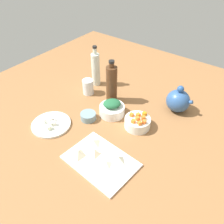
{
  "coord_description": "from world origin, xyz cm",
  "views": [
    {
      "loc": [
        58.44,
        -77.39,
        87.61
      ],
      "look_at": [
        0.0,
        0.0,
        8.0
      ],
      "focal_mm": 37.46,
      "sensor_mm": 36.0,
      "label": 1
    }
  ],
  "objects": [
    {
      "name": "tofu_cube_0",
      "position": [
        -20.66,
        -23.47,
        5.3
      ],
      "size": [
        3.09,
        3.09,
        2.2
      ],
      "primitive_type": "cube",
      "rotation": [
        0.0,
        0.0,
        0.67
      ],
      "color": "silver",
      "rests_on": "plate_tofu"
    },
    {
      "name": "carrot_cube_7",
      "position": [
        18.64,
        2.26,
        9.37
      ],
      "size": [
        2.01,
        2.01,
        1.8
      ],
      "primitive_type": "cube",
      "rotation": [
        0.0,
        0.0,
        1.69
      ],
      "color": "orange",
      "rests_on": "bowl_carrots"
    },
    {
      "name": "bowl_greens",
      "position": [
        -2.66,
        3.5,
        5.76
      ],
      "size": [
        14.09,
        14.09,
        5.51
      ],
      "primitive_type": "cylinder",
      "color": "white",
      "rests_on": "tabletop"
    },
    {
      "name": "carrot_cube_0",
      "position": [
        10.51,
        3.01,
        9.37
      ],
      "size": [
        1.91,
        1.91,
        1.8
      ],
      "primitive_type": "cube",
      "rotation": [
        0.0,
        0.0,
        1.63
      ],
      "color": "orange",
      "rests_on": "bowl_carrots"
    },
    {
      "name": "dumpling_2",
      "position": [
        9.21,
        -25.42,
        5.34
      ],
      "size": [
        6.51,
        6.54,
        2.67
      ],
      "primitive_type": "pyramid",
      "rotation": [
        0.0,
        0.0,
        2.29
      ],
      "color": "beige",
      "rests_on": "cutting_board"
    },
    {
      "name": "bowl_carrots",
      "position": [
        14.24,
        3.23,
        5.74
      ],
      "size": [
        13.6,
        13.6,
        5.47
      ],
      "primitive_type": "cylinder",
      "color": "white",
      "rests_on": "tabletop"
    },
    {
      "name": "carrot_cube_6",
      "position": [
        16.69,
        4.72,
        9.37
      ],
      "size": [
        2.55,
        2.55,
        1.8
      ],
      "primitive_type": "cube",
      "rotation": [
        0.0,
        0.0,
        2.35
      ],
      "color": "orange",
      "rests_on": "bowl_carrots"
    },
    {
      "name": "dumpling_4",
      "position": [
        20.39,
        -22.21,
        5.56
      ],
      "size": [
        5.9,
        5.41,
        3.12
      ],
      "primitive_type": "pyramid",
      "rotation": [
        0.0,
        0.0,
        3.06
      ],
      "color": "beige",
      "rests_on": "cutting_board"
    },
    {
      "name": "bottle_0",
      "position": [
        -29.96,
        22.37,
        14.33
      ],
      "size": [
        5.41,
        5.41,
        26.57
      ],
      "color": "silver",
      "rests_on": "tabletop"
    },
    {
      "name": "chopped_greens_mound",
      "position": [
        -2.66,
        3.5,
        10.36
      ],
      "size": [
        12.69,
        12.73,
        3.7
      ],
      "primitive_type": "ellipsoid",
      "rotation": [
        0.0,
        0.0,
        0.81
      ],
      "color": "#226039",
      "rests_on": "bowl_greens"
    },
    {
      "name": "tofu_cube_2",
      "position": [
        -20.28,
        -26.98,
        5.3
      ],
      "size": [
        2.82,
        2.82,
        2.2
      ],
      "primitive_type": "cube",
      "rotation": [
        0.0,
        0.0,
        2.79
      ],
      "color": "#ECF3CA",
      "rests_on": "plate_tofu"
    },
    {
      "name": "tofu_cube_1",
      "position": [
        -26.42,
        -25.41,
        5.3
      ],
      "size": [
        2.81,
        2.81,
        2.2
      ],
      "primitive_type": "cube",
      "rotation": [
        0.0,
        0.0,
        0.34
      ],
      "color": "white",
      "rests_on": "plate_tofu"
    },
    {
      "name": "carrot_cube_3",
      "position": [
        17.38,
        -0.44,
        9.37
      ],
      "size": [
        2.47,
        2.47,
        1.8
      ],
      "primitive_type": "cube",
      "rotation": [
        0.0,
        0.0,
        2.6
      ],
      "color": "orange",
      "rests_on": "bowl_carrots"
    },
    {
      "name": "dumpling_3",
      "position": [
        17.05,
        -26.98,
        5.04
      ],
      "size": [
        6.7,
        6.85,
        2.08
      ],
      "primitive_type": "pyramid",
      "rotation": [
        0.0,
        0.0,
        4.21
      ],
      "color": "beige",
      "rests_on": "cutting_board"
    },
    {
      "name": "carrot_cube_2",
      "position": [
        14.58,
        2.38,
        9.37
      ],
      "size": [
        2.44,
        2.44,
        1.8
      ],
      "primitive_type": "cube",
      "rotation": [
        0.0,
        0.0,
        1.07
      ],
      "color": "orange",
      "rests_on": "bowl_carrots"
    },
    {
      "name": "dumpling_1",
      "position": [
        4.51,
        -20.77,
        5.06
      ],
      "size": [
        7.27,
        7.17,
        2.13
      ],
      "primitive_type": "pyramid",
      "rotation": [
        0.0,
        0.0,
        2.87
      ],
      "color": "beige",
      "rests_on": "cutting_board"
    },
    {
      "name": "carrot_cube_4",
      "position": [
        15.51,
        7.72,
        9.37
      ],
      "size": [
        2.24,
        2.24,
        1.8
      ],
      "primitive_type": "cube",
      "rotation": [
        0.0,
        0.0,
        1.28
      ],
      "color": "orange",
      "rests_on": "bowl_carrots"
    },
    {
      "name": "plate_tofu",
      "position": [
        -22.8,
        -23.6,
        3.6
      ],
      "size": [
        20.7,
        20.7,
        1.2
      ],
      "primitive_type": "cylinder",
      "color": "white",
      "rests_on": "tabletop"
    },
    {
      "name": "carrot_cube_1",
      "position": [
        13.97,
        -0.71,
        9.37
      ],
      "size": [
        2.04,
        2.04,
        1.8
      ],
      "primitive_type": "cube",
      "rotation": [
        0.0,
        0.0,
        0.15
      ],
      "color": "orange",
      "rests_on": "bowl_carrots"
    },
    {
      "name": "tabletop",
      "position": [
        0.0,
        0.0,
        1.5
      ],
      "size": [
        190.0,
        190.0,
        3.0
      ],
      "primitive_type": "cube",
      "color": "#8E5F37",
      "rests_on": "ground"
    },
    {
      "name": "tofu_cube_3",
      "position": [
        -24.14,
        -21.92,
        5.3
      ],
      "size": [
        2.88,
        2.88,
        2.2
      ],
      "primitive_type": "cube",
      "rotation": [
        0.0,
        0.0,
        2.74
      ],
      "color": "white",
      "rests_on": "plate_tofu"
    },
    {
      "name": "teapot",
      "position": [
        24.73,
        28.76,
        9.64
      ],
      "size": [
        15.07,
        12.71,
        16.25
      ],
      "color": "#2F558D",
      "rests_on": "tabletop"
    },
    {
      "name": "dumpling_0",
      "position": [
        3.93,
        -30.39,
        5.58
      ],
      "size": [
        7.39,
        7.58,
        3.15
      ],
      "primitive_type": "pyramid",
      "rotation": [
        0.0,
        0.0,
        2.12
      ],
      "color": "beige",
      "rests_on": "cutting_board"
    },
    {
      "name": "bottle_1",
      "position": [
        -10.56,
        13.61,
        14.78
      ],
      "size": [
        6.4,
        6.4,
        26.56
      ],
      "color": "#4D2F1A",
      "rests_on": "tabletop"
    },
    {
      "name": "drinking_glass_0",
      "position": [
        -26.95,
        11.0,
        7.73
      ],
      "size": [
        6.79,
        6.79,
        9.45
      ],
      "primitive_type": "cylinder",
      "color": "white",
      "rests_on": "tabletop"
    },
    {
      "name": "carrot_cube_5",
      "position": [
        13.34,
        5.08,
        9.37
      ],
      "size": [
        2.17,
        2.17,
        1.8
      ],
      "primitive_type": "cube",
      "rotation": [
        0.0,
        0.0,
        1.34
      ],
      "color": "orange",
      "rests_on": "bowl_carrots"
    },
    {
      "name": "bowl_small_side",
      "position": [
        -10.43,
        -7.76,
        4.93
      ],
      "size": [
        8.47,
        8.47,
        3.86
      ],
      "primitive_type": "cylinder",
      "color": "gray",
      "rests_on": "tabletop"
    },
    {
      "name": "cutting_board",
      "position": [
        13.67,
        -26.66,
        3.5
      ],
      "size": [
        32.93,
        24.16,
        1.0
      ],
      "primitive_type": "cube",
      "rotation": [
        0.0,
        0.0,
        -0.08
      ],
      "color": "white",
      "rests_on": "tabletop"
    }
  ]
}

